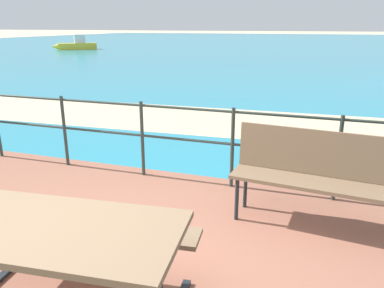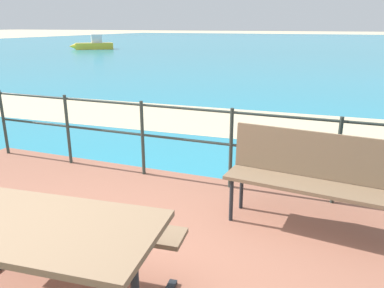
% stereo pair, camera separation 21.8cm
% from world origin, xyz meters
% --- Properties ---
extents(sea_water, '(90.00, 90.00, 0.01)m').
position_xyz_m(sea_water, '(0.00, 40.00, 0.01)').
color(sea_water, teal).
rests_on(sea_water, ground).
extents(beach_strip, '(54.05, 4.69, 0.01)m').
position_xyz_m(beach_strip, '(0.00, 5.76, 0.01)').
color(beach_strip, beige).
rests_on(beach_strip, ground).
extents(picnic_table, '(1.80, 1.53, 0.80)m').
position_xyz_m(picnic_table, '(0.03, -0.25, 0.67)').
color(picnic_table, '#7A6047').
rests_on(picnic_table, patio_paving).
extents(park_bench, '(1.74, 0.58, 0.94)m').
position_xyz_m(park_bench, '(1.62, 1.76, 0.63)').
color(park_bench, '#7A6047').
rests_on(park_bench, patio_paving).
extents(railing_fence, '(5.94, 0.04, 0.98)m').
position_xyz_m(railing_fence, '(0.00, 2.39, 0.68)').
color(railing_fence, '#2D3833').
rests_on(railing_fence, patio_paving).
extents(boat_far, '(3.22, 2.74, 1.18)m').
position_xyz_m(boat_far, '(-17.42, 25.27, 0.37)').
color(boat_far, yellow).
rests_on(boat_far, sea_water).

